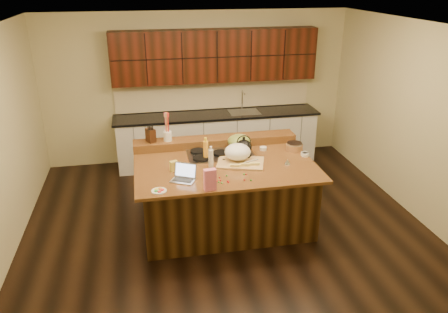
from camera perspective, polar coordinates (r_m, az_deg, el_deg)
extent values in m
cube|color=black|center=(6.28, 0.09, -8.66)|extent=(5.50, 5.00, 0.01)
cube|color=silver|center=(5.39, 0.11, 16.74)|extent=(5.50, 5.00, 0.01)
cube|color=#BFB686|center=(8.06, -3.46, 8.96)|extent=(5.50, 0.01, 2.70)
cube|color=#BFB686|center=(3.52, 8.32, -10.61)|extent=(5.50, 0.01, 2.70)
cube|color=#BFB686|center=(6.77, 23.67, 4.34)|extent=(0.01, 5.00, 2.70)
cube|color=black|center=(6.06, 0.09, -5.06)|extent=(2.22, 1.42, 0.88)
cube|color=black|center=(5.86, 0.10, -1.09)|extent=(2.40, 1.60, 0.04)
cube|color=black|center=(6.47, -1.13, 2.02)|extent=(2.40, 0.30, 0.12)
cube|color=gray|center=(6.12, -0.46, 0.24)|extent=(0.92, 0.52, 0.02)
cylinder|color=black|center=(6.19, -3.42, 0.68)|extent=(0.22, 0.22, 0.03)
cylinder|color=black|center=(6.29, 2.00, 1.08)|extent=(0.22, 0.22, 0.03)
cylinder|color=black|center=(5.95, -3.06, -0.25)|extent=(0.22, 0.22, 0.03)
cylinder|color=black|center=(6.06, 2.56, 0.19)|extent=(0.22, 0.22, 0.03)
cylinder|color=black|center=(6.11, -0.46, 0.44)|extent=(0.22, 0.22, 0.03)
cube|color=silver|center=(8.06, -0.86, 2.28)|extent=(3.60, 0.62, 0.90)
cube|color=black|center=(7.91, -0.88, 5.47)|extent=(3.70, 0.66, 0.04)
cube|color=gray|center=(8.00, 2.66, 5.78)|extent=(0.55, 0.42, 0.01)
cylinder|color=gray|center=(8.12, 2.38, 7.40)|extent=(0.02, 0.02, 0.36)
cube|color=black|center=(7.81, -1.13, 13.03)|extent=(3.60, 0.34, 0.90)
cube|color=#BFB686|center=(8.12, -1.30, 8.00)|extent=(3.60, 0.03, 0.50)
ellipsoid|color=black|center=(6.01, 2.58, 1.25)|extent=(0.24, 0.24, 0.21)
ellipsoid|color=olive|center=(6.25, 2.02, 2.02)|extent=(0.38, 0.38, 0.19)
cube|color=#B7B7BC|center=(5.39, -5.39, -3.15)|extent=(0.34, 0.31, 0.01)
cube|color=black|center=(5.38, -5.40, -3.06)|extent=(0.27, 0.22, 0.00)
cube|color=#B7B7BC|center=(5.42, -5.05, -1.77)|extent=(0.28, 0.19, 0.18)
cube|color=silver|center=(5.42, -5.07, -1.79)|extent=(0.25, 0.16, 0.16)
cylinder|color=gold|center=(5.92, -2.40, 0.77)|extent=(0.07, 0.07, 0.27)
cylinder|color=silver|center=(5.68, -1.72, -0.31)|extent=(0.08, 0.08, 0.25)
cube|color=tan|center=(5.84, 2.18, -0.82)|extent=(0.72, 0.61, 0.03)
ellipsoid|color=white|center=(5.87, 1.79, 0.61)|extent=(0.35, 0.35, 0.22)
cube|color=#EDD872|center=(5.68, 1.43, -1.18)|extent=(0.13, 0.04, 0.04)
cube|color=#EDD872|center=(5.71, 2.73, -1.08)|extent=(0.13, 0.04, 0.04)
cube|color=#EDD872|center=(5.74, 4.02, -0.97)|extent=(0.13, 0.04, 0.04)
cylinder|color=gray|center=(5.85, 3.50, -0.62)|extent=(0.23, 0.10, 0.01)
cylinder|color=white|center=(6.21, 10.45, 0.34)|extent=(0.11, 0.11, 0.04)
cylinder|color=white|center=(6.18, 10.55, 0.24)|extent=(0.13, 0.13, 0.04)
cylinder|color=white|center=(6.32, 5.14, 1.05)|extent=(0.10, 0.10, 0.04)
cylinder|color=#996B3F|center=(6.36, 9.18, 1.22)|extent=(0.32, 0.32, 0.09)
cone|color=silver|center=(5.88, 8.28, -0.67)|extent=(0.10, 0.10, 0.07)
cube|color=pink|center=(5.10, -1.84, -3.05)|extent=(0.15, 0.09, 0.26)
cylinder|color=white|center=(5.17, -8.49, -4.46)|extent=(0.18, 0.18, 0.01)
cube|color=#DAC84D|center=(5.65, -6.57, -1.24)|extent=(0.11, 0.09, 0.13)
cylinder|color=white|center=(6.35, -7.37, 2.67)|extent=(0.15, 0.15, 0.14)
cube|color=black|center=(6.33, -9.56, 2.73)|extent=(0.15, 0.18, 0.19)
ellipsoid|color=red|center=(5.43, -0.56, -2.77)|extent=(0.02, 0.02, 0.02)
ellipsoid|color=#198C26|center=(5.29, -0.26, -3.48)|extent=(0.02, 0.02, 0.02)
ellipsoid|color=red|center=(5.53, 2.91, -2.34)|extent=(0.02, 0.02, 0.02)
ellipsoid|color=#198C26|center=(5.48, 0.35, -2.52)|extent=(0.02, 0.02, 0.02)
ellipsoid|color=red|center=(5.34, 0.49, -3.25)|extent=(0.02, 0.02, 0.02)
ellipsoid|color=#198C26|center=(5.35, -1.54, -3.19)|extent=(0.02, 0.02, 0.02)
ellipsoid|color=red|center=(5.34, -0.92, -3.22)|extent=(0.02, 0.02, 0.02)
ellipsoid|color=#198C26|center=(5.32, -0.69, -3.36)|extent=(0.02, 0.02, 0.02)
ellipsoid|color=red|center=(5.36, -0.46, -3.13)|extent=(0.02, 0.02, 0.02)
ellipsoid|color=#198C26|center=(5.37, 3.54, -3.11)|extent=(0.02, 0.02, 0.02)
ellipsoid|color=red|center=(5.38, 2.69, -3.06)|extent=(0.02, 0.02, 0.02)
ellipsoid|color=#198C26|center=(5.53, 2.63, -2.33)|extent=(0.02, 0.02, 0.02)
ellipsoid|color=red|center=(5.32, 0.59, -3.37)|extent=(0.02, 0.02, 0.02)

